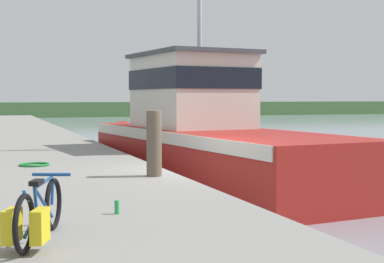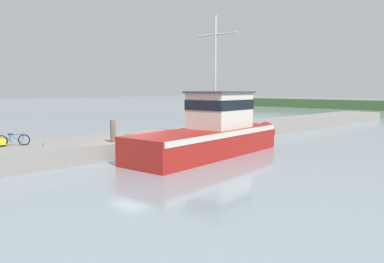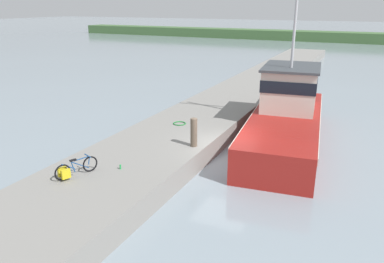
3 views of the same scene
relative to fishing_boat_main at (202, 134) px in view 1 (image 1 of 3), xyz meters
name	(u,v)px [view 1 (image 1 of 3)]	position (x,y,z in m)	size (l,w,h in m)	color
ground_plane	(202,213)	(-1.70, -4.57, -1.41)	(320.00, 320.00, 0.00)	#84939E
dock_pier	(56,200)	(-4.76, -4.57, -0.93)	(4.67, 80.00, 0.94)	gray
far_shoreline	(245,108)	(28.30, 59.05, -0.48)	(180.00, 5.00, 1.85)	#426638
fishing_boat_main	(202,134)	(0.00, 0.00, 0.00)	(4.68, 13.42, 8.35)	maroon
bicycle_touring	(35,216)	(-5.56, -9.98, -0.15)	(0.80, 1.60, 0.67)	black
mooring_post	(154,144)	(-2.95, -5.24, 0.18)	(0.30, 0.30, 1.28)	brown
hose_coil	(34,164)	(-5.02, -2.64, -0.44)	(0.67, 0.67, 0.05)	#197A2D
water_bottle_by_bike	(117,207)	(-4.42, -8.67, -0.37)	(0.06, 0.06, 0.18)	green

